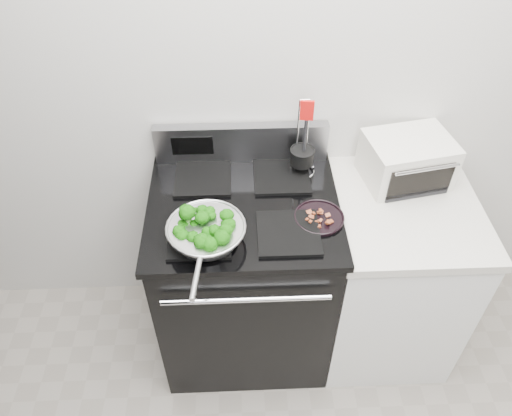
{
  "coord_description": "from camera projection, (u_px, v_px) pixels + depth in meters",
  "views": [
    {
      "loc": [
        -0.31,
        -0.07,
        2.35
      ],
      "look_at": [
        -0.25,
        1.36,
        0.98
      ],
      "focal_mm": 35.0,
      "sensor_mm": 36.0,
      "label": 1
    }
  ],
  "objects": [
    {
      "name": "bacon_plate",
      "position": [
        319.0,
        215.0,
        1.97
      ],
      "size": [
        0.2,
        0.2,
        0.04
      ],
      "rotation": [
        0.0,
        0.0,
        -0.16
      ],
      "color": "black",
      "rests_on": "gas_range"
    },
    {
      "name": "counter",
      "position": [
        387.0,
        275.0,
        2.4
      ],
      "size": [
        0.62,
        0.68,
        0.92
      ],
      "color": "white",
      "rests_on": "floor"
    },
    {
      "name": "utensil_holder",
      "position": [
        302.0,
        160.0,
        2.14
      ],
      "size": [
        0.12,
        0.12,
        0.37
      ],
      "rotation": [
        0.0,
        0.0,
        -0.16
      ],
      "color": "silver",
      "rests_on": "gas_range"
    },
    {
      "name": "toaster_oven",
      "position": [
        407.0,
        160.0,
        2.14
      ],
      "size": [
        0.4,
        0.33,
        0.2
      ],
      "rotation": [
        0.0,
        0.0,
        0.19
      ],
      "color": "silver",
      "rests_on": "counter"
    },
    {
      "name": "broccoli_pile",
      "position": [
        206.0,
        228.0,
        1.85
      ],
      "size": [
        0.24,
        0.24,
        0.08
      ],
      "primitive_type": null,
      "color": "#083304",
      "rests_on": "skillet"
    },
    {
      "name": "back_wall",
      "position": [
        314.0,
        74.0,
        2.01
      ],
      "size": [
        4.0,
        0.02,
        2.7
      ],
      "primitive_type": "cube",
      "color": "beige",
      "rests_on": "ground"
    },
    {
      "name": "gas_range",
      "position": [
        245.0,
        275.0,
        2.36
      ],
      "size": [
        0.79,
        0.69,
        1.13
      ],
      "color": "black",
      "rests_on": "floor"
    },
    {
      "name": "skillet",
      "position": [
        206.0,
        232.0,
        1.86
      ],
      "size": [
        0.3,
        0.48,
        0.06
      ],
      "rotation": [
        0.0,
        0.0,
        -0.11
      ],
      "color": "silver",
      "rests_on": "gas_range"
    }
  ]
}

